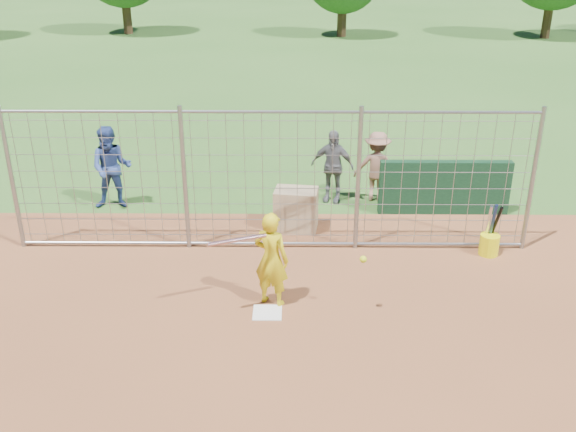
{
  "coord_description": "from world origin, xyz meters",
  "views": [
    {
      "loc": [
        0.38,
        -8.37,
        5.19
      ],
      "look_at": [
        0.3,
        0.8,
        1.15
      ],
      "focal_mm": 40.0,
      "sensor_mm": 36.0,
      "label": 1
    }
  ],
  "objects_px": {
    "bystander_b": "(332,166)",
    "bystander_c": "(377,167)",
    "batter": "(271,259)",
    "bystander_a": "(112,168)",
    "equipment_bin": "(296,209)",
    "bucket_with_bats": "(489,242)"
  },
  "relations": [
    {
      "from": "batter",
      "to": "equipment_bin",
      "type": "relative_size",
      "value": 1.88
    },
    {
      "from": "bystander_a",
      "to": "equipment_bin",
      "type": "height_order",
      "value": "bystander_a"
    },
    {
      "from": "batter",
      "to": "bystander_a",
      "type": "xyz_separation_m",
      "value": [
        -3.35,
        3.75,
        0.1
      ]
    },
    {
      "from": "bystander_b",
      "to": "equipment_bin",
      "type": "bearing_deg",
      "value": -100.32
    },
    {
      "from": "batter",
      "to": "bucket_with_bats",
      "type": "distance_m",
      "value": 4.15
    },
    {
      "from": "bystander_b",
      "to": "bystander_c",
      "type": "bearing_deg",
      "value": 21.57
    },
    {
      "from": "bucket_with_bats",
      "to": "batter",
      "type": "bearing_deg",
      "value": -156.26
    },
    {
      "from": "bystander_a",
      "to": "bucket_with_bats",
      "type": "bearing_deg",
      "value": -20.84
    },
    {
      "from": "bystander_a",
      "to": "bystander_b",
      "type": "relative_size",
      "value": 1.11
    },
    {
      "from": "bystander_b",
      "to": "bystander_c",
      "type": "distance_m",
      "value": 0.94
    },
    {
      "from": "bystander_c",
      "to": "bucket_with_bats",
      "type": "relative_size",
      "value": 1.53
    },
    {
      "from": "bystander_a",
      "to": "bystander_b",
      "type": "xyz_separation_m",
      "value": [
        4.49,
        0.39,
        -0.08
      ]
    },
    {
      "from": "bystander_a",
      "to": "bystander_b",
      "type": "bearing_deg",
      "value": 0.47
    },
    {
      "from": "bystander_a",
      "to": "equipment_bin",
      "type": "xyz_separation_m",
      "value": [
        3.73,
        -1.04,
        -0.46
      ]
    },
    {
      "from": "bystander_c",
      "to": "equipment_bin",
      "type": "height_order",
      "value": "bystander_c"
    },
    {
      "from": "batter",
      "to": "bystander_c",
      "type": "height_order",
      "value": "batter"
    },
    {
      "from": "equipment_bin",
      "to": "bystander_b",
      "type": "bearing_deg",
      "value": 69.67
    },
    {
      "from": "bystander_a",
      "to": "equipment_bin",
      "type": "bearing_deg",
      "value": -20.04
    },
    {
      "from": "batter",
      "to": "equipment_bin",
      "type": "bearing_deg",
      "value": -73.86
    },
    {
      "from": "batter",
      "to": "bucket_with_bats",
      "type": "relative_size",
      "value": 1.55
    },
    {
      "from": "bystander_a",
      "to": "bucket_with_bats",
      "type": "height_order",
      "value": "bystander_a"
    },
    {
      "from": "equipment_bin",
      "to": "batter",
      "type": "bearing_deg",
      "value": -90.31
    }
  ]
}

